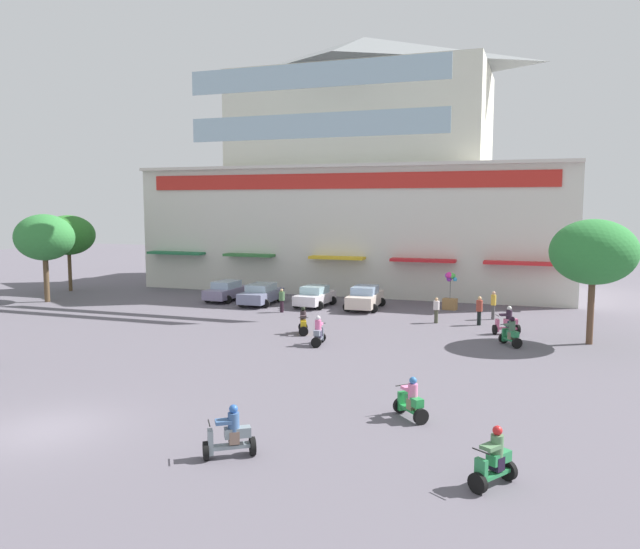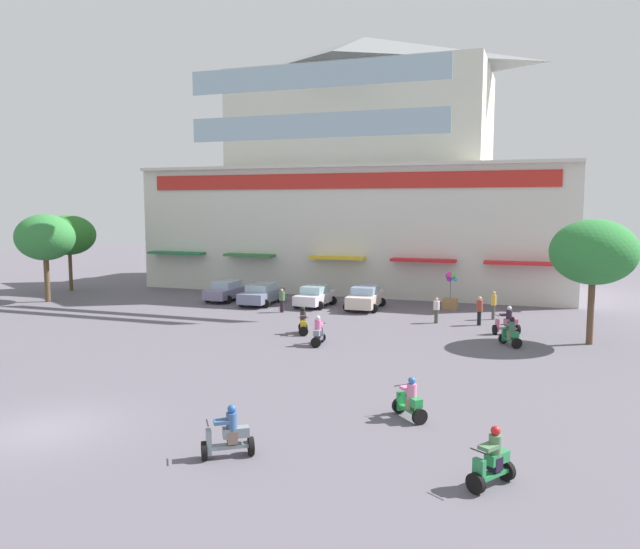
{
  "view_description": "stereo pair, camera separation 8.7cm",
  "coord_description": "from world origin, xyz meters",
  "px_view_note": "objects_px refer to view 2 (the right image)",
  "views": [
    {
      "loc": [
        14.29,
        -14.95,
        7.04
      ],
      "look_at": [
        2.53,
        18.81,
        2.99
      ],
      "focal_mm": 34.98,
      "sensor_mm": 36.0,
      "label": 1
    },
    {
      "loc": [
        14.37,
        -14.92,
        7.04
      ],
      "look_at": [
        2.53,
        18.81,
        2.99
      ],
      "focal_mm": 34.98,
      "sensor_mm": 36.0,
      "label": 2
    }
  ],
  "objects_px": {
    "scooter_rider_4": "(511,334)",
    "pedestrian_2": "(436,309)",
    "scooter_rider_6": "(229,436)",
    "pedestrian_1": "(282,299)",
    "scooter_rider_5": "(507,323)",
    "pedestrian_3": "(479,309)",
    "pedestrian_0": "(494,303)",
    "parked_car_3": "(365,298)",
    "plaza_tree_2": "(69,235)",
    "scooter_rider_7": "(303,323)",
    "parked_car_2": "(315,296)",
    "parked_car_0": "(227,291)",
    "scooter_rider_9": "(492,462)",
    "parked_car_1": "(262,294)",
    "scooter_rider_3": "(318,333)",
    "balloon_vendor_cart": "(450,293)",
    "plaza_tree_0": "(45,238)",
    "plaza_tree_1": "(594,252)",
    "scooter_rider_1": "(410,401)"
  },
  "relations": [
    {
      "from": "scooter_rider_7",
      "to": "balloon_vendor_cart",
      "type": "xyz_separation_m",
      "value": [
        6.51,
        10.57,
        0.55
      ]
    },
    {
      "from": "scooter_rider_3",
      "to": "scooter_rider_1",
      "type": "bearing_deg",
      "value": -54.91
    },
    {
      "from": "scooter_rider_3",
      "to": "pedestrian_0",
      "type": "distance_m",
      "value": 12.78
    },
    {
      "from": "plaza_tree_2",
      "to": "parked_car_1",
      "type": "bearing_deg",
      "value": -3.99
    },
    {
      "from": "scooter_rider_3",
      "to": "pedestrian_1",
      "type": "xyz_separation_m",
      "value": [
        -5.42,
        8.2,
        0.25
      ]
    },
    {
      "from": "scooter_rider_3",
      "to": "scooter_rider_6",
      "type": "relative_size",
      "value": 1.01
    },
    {
      "from": "scooter_rider_6",
      "to": "scooter_rider_7",
      "type": "distance_m",
      "value": 16.74
    },
    {
      "from": "plaza_tree_0",
      "to": "scooter_rider_9",
      "type": "xyz_separation_m",
      "value": [
        32.53,
        -20.09,
        -4.01
      ]
    },
    {
      "from": "parked_car_2",
      "to": "scooter_rider_9",
      "type": "distance_m",
      "value": 27.95
    },
    {
      "from": "plaza_tree_1",
      "to": "pedestrian_0",
      "type": "height_order",
      "value": "plaza_tree_1"
    },
    {
      "from": "scooter_rider_7",
      "to": "pedestrian_0",
      "type": "bearing_deg",
      "value": 39.49
    },
    {
      "from": "scooter_rider_4",
      "to": "pedestrian_3",
      "type": "relative_size",
      "value": 0.88
    },
    {
      "from": "parked_car_3",
      "to": "scooter_rider_3",
      "type": "height_order",
      "value": "parked_car_3"
    },
    {
      "from": "scooter_rider_7",
      "to": "pedestrian_2",
      "type": "xyz_separation_m",
      "value": [
        6.37,
        5.52,
        0.26
      ]
    },
    {
      "from": "parked_car_3",
      "to": "scooter_rider_4",
      "type": "height_order",
      "value": "parked_car_3"
    },
    {
      "from": "parked_car_1",
      "to": "scooter_rider_7",
      "type": "xyz_separation_m",
      "value": [
        6.35,
        -8.4,
        -0.15
      ]
    },
    {
      "from": "scooter_rider_1",
      "to": "scooter_rider_7",
      "type": "relative_size",
      "value": 0.97
    },
    {
      "from": "plaza_tree_0",
      "to": "parked_car_1",
      "type": "distance_m",
      "value": 16.14
    },
    {
      "from": "parked_car_2",
      "to": "scooter_rider_4",
      "type": "distance_m",
      "value": 15.53
    },
    {
      "from": "pedestrian_0",
      "to": "balloon_vendor_cart",
      "type": "relative_size",
      "value": 0.68
    },
    {
      "from": "scooter_rider_6",
      "to": "pedestrian_1",
      "type": "bearing_deg",
      "value": 109.19
    },
    {
      "from": "parked_car_1",
      "to": "scooter_rider_3",
      "type": "height_order",
      "value": "scooter_rider_3"
    },
    {
      "from": "scooter_rider_9",
      "to": "pedestrian_1",
      "type": "xyz_separation_m",
      "value": [
        -14.78,
        21.61,
        0.23
      ]
    },
    {
      "from": "scooter_rider_5",
      "to": "pedestrian_3",
      "type": "xyz_separation_m",
      "value": [
        -1.66,
        2.09,
        0.32
      ]
    },
    {
      "from": "parked_car_0",
      "to": "scooter_rider_3",
      "type": "height_order",
      "value": "scooter_rider_3"
    },
    {
      "from": "scooter_rider_7",
      "to": "scooter_rider_6",
      "type": "bearing_deg",
      "value": -76.25
    },
    {
      "from": "scooter_rider_3",
      "to": "parked_car_1",
      "type": "bearing_deg",
      "value": 126.89
    },
    {
      "from": "parked_car_3",
      "to": "scooter_rider_7",
      "type": "xyz_separation_m",
      "value": [
        -1.06,
        -8.93,
        -0.18
      ]
    },
    {
      "from": "scooter_rider_9",
      "to": "pedestrian_1",
      "type": "relative_size",
      "value": 1.0
    },
    {
      "from": "scooter_rider_7",
      "to": "balloon_vendor_cart",
      "type": "relative_size",
      "value": 0.58
    },
    {
      "from": "pedestrian_1",
      "to": "pedestrian_3",
      "type": "height_order",
      "value": "pedestrian_3"
    },
    {
      "from": "pedestrian_3",
      "to": "pedestrian_0",
      "type": "bearing_deg",
      "value": 73.24
    },
    {
      "from": "pedestrian_1",
      "to": "parked_car_3",
      "type": "bearing_deg",
      "value": 32.26
    },
    {
      "from": "scooter_rider_5",
      "to": "pedestrian_2",
      "type": "height_order",
      "value": "scooter_rider_5"
    },
    {
      "from": "scooter_rider_3",
      "to": "scooter_rider_7",
      "type": "relative_size",
      "value": 1.03
    },
    {
      "from": "pedestrian_0",
      "to": "pedestrian_2",
      "type": "distance_m",
      "value": 3.88
    },
    {
      "from": "plaza_tree_1",
      "to": "parked_car_0",
      "type": "relative_size",
      "value": 1.51
    },
    {
      "from": "pedestrian_0",
      "to": "pedestrian_1",
      "type": "height_order",
      "value": "pedestrian_0"
    },
    {
      "from": "parked_car_3",
      "to": "scooter_rider_1",
      "type": "bearing_deg",
      "value": -70.87
    },
    {
      "from": "plaza_tree_1",
      "to": "scooter_rider_6",
      "type": "distance_m",
      "value": 21.85
    },
    {
      "from": "scooter_rider_3",
      "to": "pedestrian_0",
      "type": "height_order",
      "value": "pedestrian_0"
    },
    {
      "from": "scooter_rider_7",
      "to": "parked_car_2",
      "type": "bearing_deg",
      "value": 105.7
    },
    {
      "from": "plaza_tree_2",
      "to": "pedestrian_3",
      "type": "relative_size",
      "value": 3.62
    },
    {
      "from": "scooter_rider_6",
      "to": "pedestrian_0",
      "type": "bearing_deg",
      "value": 77.11
    },
    {
      "from": "plaza_tree_1",
      "to": "balloon_vendor_cart",
      "type": "bearing_deg",
      "value": 134.68
    },
    {
      "from": "scooter_rider_4",
      "to": "balloon_vendor_cart",
      "type": "bearing_deg",
      "value": 113.46
    },
    {
      "from": "parked_car_0",
      "to": "scooter_rider_9",
      "type": "distance_m",
      "value": 32.23
    },
    {
      "from": "scooter_rider_4",
      "to": "pedestrian_2",
      "type": "bearing_deg",
      "value": 132.51
    },
    {
      "from": "plaza_tree_1",
      "to": "parked_car_3",
      "type": "relative_size",
      "value": 1.42
    },
    {
      "from": "pedestrian_1",
      "to": "pedestrian_3",
      "type": "relative_size",
      "value": 0.92
    }
  ]
}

